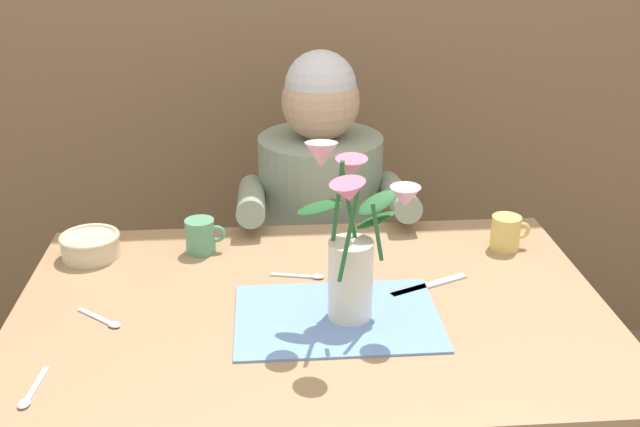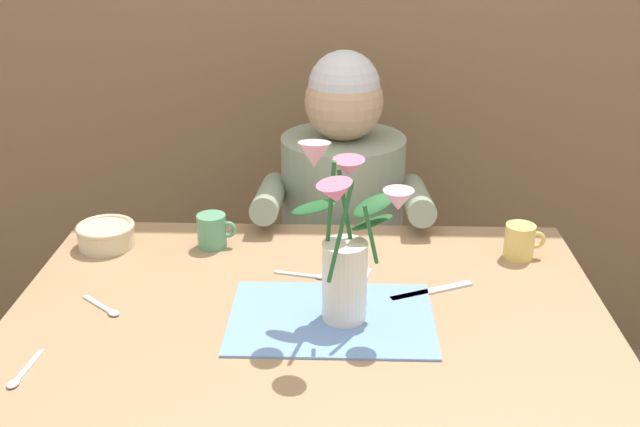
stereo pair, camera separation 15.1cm
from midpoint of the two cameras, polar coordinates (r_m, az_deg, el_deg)
name	(u,v)px [view 2 (the right image)]	position (r m, az deg, el deg)	size (l,w,h in m)	color
dining_table	(309,345)	(1.60, 1.90, -9.93)	(1.20, 0.80, 0.74)	#9E7A56
seated_person	(342,251)	(2.18, 3.66, -2.86)	(0.45, 0.47, 1.14)	#4C4C56
striped_placemat	(331,318)	(1.50, 3.77, -7.93)	(0.40, 0.28, 0.01)	#6B93D1
flower_vase	(346,248)	(1.42, 4.98, -2.70)	(0.24, 0.23, 0.37)	silver
ceramic_bowl	(106,234)	(1.83, -13.53, -1.59)	(0.14, 0.14, 0.06)	beige
dinner_knife	(431,291)	(1.62, 11.05, -5.81)	(0.19, 0.02, 0.01)	silver
coffee_cup	(520,241)	(1.80, 17.15, -2.06)	(0.09, 0.07, 0.08)	#E5C666
ceramic_mug	(212,231)	(1.78, -5.69, -1.35)	(0.09, 0.07, 0.08)	#569970
spoon_0	(361,285)	(1.62, 5.82, -5.42)	(0.04, 0.12, 0.01)	silver
spoon_1	(106,309)	(1.57, -13.11, -7.07)	(0.10, 0.09, 0.01)	silver
spoon_2	(309,275)	(1.65, 1.81, -4.74)	(0.12, 0.04, 0.01)	silver
spoon_3	(21,375)	(1.41, -18.69, -11.52)	(0.03, 0.12, 0.01)	silver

